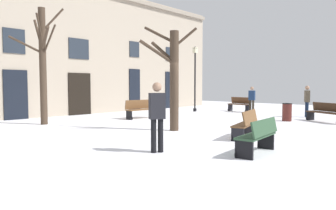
# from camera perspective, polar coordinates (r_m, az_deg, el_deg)

# --- Properties ---
(ground_plane) EXTENTS (36.70, 36.70, 0.00)m
(ground_plane) POSITION_cam_1_polar(r_m,az_deg,el_deg) (11.89, 6.05, -4.45)
(ground_plane) COLOR white
(building_facade) EXTENTS (22.94, 0.60, 7.52)m
(building_facade) POSITION_cam_1_polar(r_m,az_deg,el_deg) (18.64, -16.23, 10.04)
(building_facade) COLOR tan
(building_facade) RESTS_ON ground
(tree_foreground) EXTENTS (1.81, 1.80, 3.91)m
(tree_foreground) POSITION_cam_1_polar(r_m,az_deg,el_deg) (11.28, 0.91, 5.35)
(tree_foreground) COLOR #423326
(tree_foreground) RESTS_ON ground
(tree_center) EXTENTS (1.99, 2.18, 4.99)m
(tree_center) POSITION_cam_1_polar(r_m,az_deg,el_deg) (14.17, -22.36, 7.47)
(tree_center) COLOR #423326
(tree_center) RESTS_ON ground
(streetlamp) EXTENTS (0.30, 0.30, 4.21)m
(streetlamp) POSITION_cam_1_polar(r_m,az_deg,el_deg) (19.93, 5.07, 6.14)
(streetlamp) COLOR black
(streetlamp) RESTS_ON ground
(litter_bin) EXTENTS (0.45, 0.45, 0.84)m
(litter_bin) POSITION_cam_1_polar(r_m,az_deg,el_deg) (15.46, 21.32, -1.24)
(litter_bin) COLOR #4C1E19
(litter_bin) RESTS_ON ground
(bench_near_lamp) EXTENTS (1.36, 1.90, 0.89)m
(bench_near_lamp) POSITION_cam_1_polar(r_m,az_deg,el_deg) (15.74, 27.41, -1.19)
(bench_near_lamp) COLOR #3D2819
(bench_near_lamp) RESTS_ON ground
(bench_back_to_back_right) EXTENTS (0.71, 1.62, 0.94)m
(bench_back_to_back_right) POSITION_cam_1_polar(r_m,az_deg,el_deg) (20.26, 13.17, 0.15)
(bench_back_to_back_right) COLOR #51331E
(bench_back_to_back_right) RESTS_ON ground
(bench_near_center_tree) EXTENTS (1.60, 0.68, 0.86)m
(bench_near_center_tree) POSITION_cam_1_polar(r_m,az_deg,el_deg) (7.76, 16.47, -5.58)
(bench_near_center_tree) COLOR #2D4C33
(bench_near_center_tree) RESTS_ON ground
(bench_back_to_back_left) EXTENTS (1.67, 0.87, 0.89)m
(bench_back_to_back_left) POSITION_cam_1_polar(r_m,az_deg,el_deg) (10.04, 14.32, -3.44)
(bench_back_to_back_left) COLOR brown
(bench_back_to_back_left) RESTS_ON ground
(bench_facing_shops) EXTENTS (1.78, 0.57, 0.95)m
(bench_facing_shops) POSITION_cam_1_polar(r_m,az_deg,el_deg) (15.65, -5.06, -0.75)
(bench_facing_shops) COLOR brown
(bench_facing_shops) RESTS_ON ground
(person_by_shop_door) EXTENTS (0.30, 0.42, 1.62)m
(person_by_shop_door) POSITION_cam_1_polar(r_m,az_deg,el_deg) (19.67, 15.37, 1.21)
(person_by_shop_door) COLOR #2D271E
(person_by_shop_door) RESTS_ON ground
(person_strolling) EXTENTS (0.44, 0.37, 1.74)m
(person_strolling) POSITION_cam_1_polar(r_m,az_deg,el_deg) (7.56, -2.06, -1.60)
(person_strolling) COLOR black
(person_strolling) RESTS_ON ground
(person_crossing_plaza) EXTENTS (0.44, 0.38, 1.67)m
(person_crossing_plaza) POSITION_cam_1_polar(r_m,az_deg,el_deg) (17.78, 24.51, 0.90)
(person_crossing_plaza) COLOR black
(person_crossing_plaza) RESTS_ON ground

